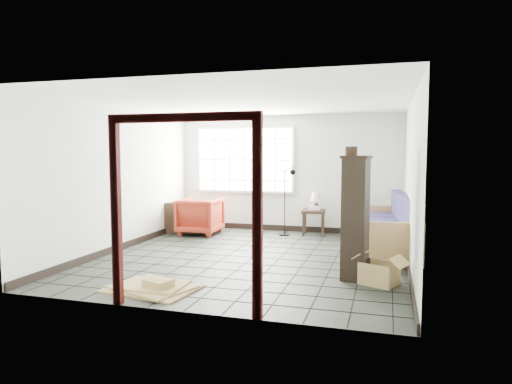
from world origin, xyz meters
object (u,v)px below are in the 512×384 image
(futon_sofa, at_px, (390,231))
(side_table, at_px, (314,214))
(tall_shelf, at_px, (355,217))
(armchair, at_px, (200,214))

(futon_sofa, xyz_separation_m, side_table, (-1.57, 1.26, 0.07))
(side_table, relative_size, tall_shelf, 0.31)
(futon_sofa, bearing_deg, tall_shelf, -110.82)
(armchair, distance_m, side_table, 2.45)
(armchair, distance_m, tall_shelf, 4.40)
(armchair, height_order, side_table, armchair)
(tall_shelf, bearing_deg, futon_sofa, 83.57)
(futon_sofa, relative_size, side_table, 4.45)
(armchair, bearing_deg, futon_sofa, 169.74)
(side_table, bearing_deg, armchair, -166.66)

